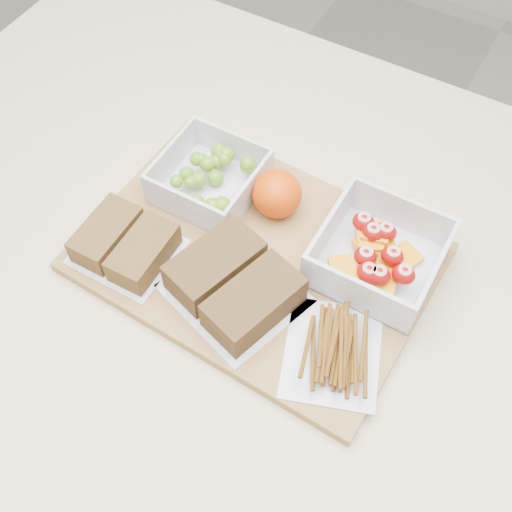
% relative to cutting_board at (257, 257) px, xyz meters
% --- Properties ---
extents(ground, '(4.00, 4.00, 0.00)m').
position_rel_cutting_board_xyz_m(ground, '(0.00, -0.01, -0.91)').
color(ground, gray).
rests_on(ground, ground).
extents(counter, '(1.20, 0.90, 0.90)m').
position_rel_cutting_board_xyz_m(counter, '(0.00, -0.01, -0.46)').
color(counter, beige).
rests_on(counter, ground).
extents(cutting_board, '(0.43, 0.32, 0.02)m').
position_rel_cutting_board_xyz_m(cutting_board, '(0.00, 0.00, 0.00)').
color(cutting_board, olive).
rests_on(cutting_board, counter).
extents(grape_container, '(0.13, 0.13, 0.05)m').
position_rel_cutting_board_xyz_m(grape_container, '(-0.10, 0.06, 0.03)').
color(grape_container, silver).
rests_on(grape_container, cutting_board).
extents(fruit_container, '(0.14, 0.14, 0.06)m').
position_rel_cutting_board_xyz_m(fruit_container, '(0.14, 0.06, 0.03)').
color(fruit_container, silver).
rests_on(fruit_container, cutting_board).
extents(orange, '(0.06, 0.06, 0.06)m').
position_rel_cutting_board_xyz_m(orange, '(-0.01, 0.07, 0.04)').
color(orange, '#DE4405').
rests_on(orange, cutting_board).
extents(sandwich_bag_left, '(0.12, 0.11, 0.04)m').
position_rel_cutting_board_xyz_m(sandwich_bag_left, '(-0.14, -0.08, 0.03)').
color(sandwich_bag_left, silver).
rests_on(sandwich_bag_left, cutting_board).
extents(sandwich_bag_center, '(0.18, 0.17, 0.05)m').
position_rel_cutting_board_xyz_m(sandwich_bag_center, '(0.01, -0.06, 0.03)').
color(sandwich_bag_center, silver).
rests_on(sandwich_bag_center, cutting_board).
extents(pretzel_bag, '(0.14, 0.16, 0.03)m').
position_rel_cutting_board_xyz_m(pretzel_bag, '(0.14, -0.08, 0.02)').
color(pretzel_bag, silver).
rests_on(pretzel_bag, cutting_board).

